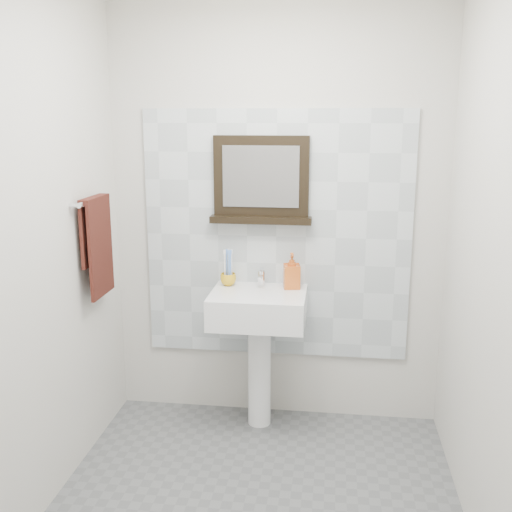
{
  "coord_description": "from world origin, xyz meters",
  "views": [
    {
      "loc": [
        0.34,
        -2.44,
        1.85
      ],
      "look_at": [
        -0.05,
        0.55,
        1.15
      ],
      "focal_mm": 42.0,
      "sensor_mm": 36.0,
      "label": 1
    }
  ],
  "objects": [
    {
      "name": "back_wall",
      "position": [
        0.0,
        1.1,
        1.25
      ],
      "size": [
        2.0,
        0.01,
        2.5
      ],
      "primitive_type": "cube",
      "color": "beige",
      "rests_on": "ground"
    },
    {
      "name": "front_wall",
      "position": [
        0.0,
        -1.1,
        1.25
      ],
      "size": [
        2.0,
        0.01,
        2.5
      ],
      "primitive_type": "cube",
      "color": "beige",
      "rests_on": "ground"
    },
    {
      "name": "left_wall",
      "position": [
        -1.0,
        0.0,
        1.25
      ],
      "size": [
        0.01,
        2.2,
        2.5
      ],
      "primitive_type": "cube",
      "color": "beige",
      "rests_on": "ground"
    },
    {
      "name": "right_wall",
      "position": [
        1.0,
        0.0,
        1.25
      ],
      "size": [
        0.01,
        2.2,
        2.5
      ],
      "primitive_type": "cube",
      "color": "beige",
      "rests_on": "ground"
    },
    {
      "name": "splashback",
      "position": [
        0.0,
        1.09,
        1.15
      ],
      "size": [
        1.6,
        0.02,
        1.5
      ],
      "primitive_type": "cube",
      "color": "silver",
      "rests_on": "back_wall"
    },
    {
      "name": "pedestal_sink",
      "position": [
        -0.08,
        0.87,
        0.68
      ],
      "size": [
        0.55,
        0.44,
        0.96
      ],
      "color": "white",
      "rests_on": "ground"
    },
    {
      "name": "toothbrush_cup",
      "position": [
        -0.28,
        0.99,
        0.9
      ],
      "size": [
        0.1,
        0.1,
        0.07
      ],
      "primitive_type": "imported",
      "rotation": [
        0.0,
        0.0,
        0.06
      ],
      "color": "gold",
      "rests_on": "pedestal_sink"
    },
    {
      "name": "toothbrushes",
      "position": [
        -0.28,
        0.99,
        0.98
      ],
      "size": [
        0.05,
        0.04,
        0.21
      ],
      "color": "white",
      "rests_on": "toothbrush_cup"
    },
    {
      "name": "soap_dispenser",
      "position": [
        0.1,
        0.98,
        0.97
      ],
      "size": [
        0.11,
        0.11,
        0.21
      ],
      "primitive_type": "imported",
      "rotation": [
        0.0,
        0.0,
        0.17
      ],
      "color": "red",
      "rests_on": "pedestal_sink"
    },
    {
      "name": "framed_mirror",
      "position": [
        -0.09,
        1.06,
        1.48
      ],
      "size": [
        0.6,
        0.11,
        0.51
      ],
      "color": "black",
      "rests_on": "back_wall"
    },
    {
      "name": "towel_bar",
      "position": [
        -0.95,
        0.63,
        1.41
      ],
      "size": [
        0.07,
        0.4,
        0.03
      ],
      "color": "silver",
      "rests_on": "left_wall"
    },
    {
      "name": "hand_towel",
      "position": [
        -0.94,
        0.63,
        1.2
      ],
      "size": [
        0.06,
        0.3,
        0.55
      ],
      "color": "#33130E",
      "rests_on": "towel_bar"
    }
  ]
}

